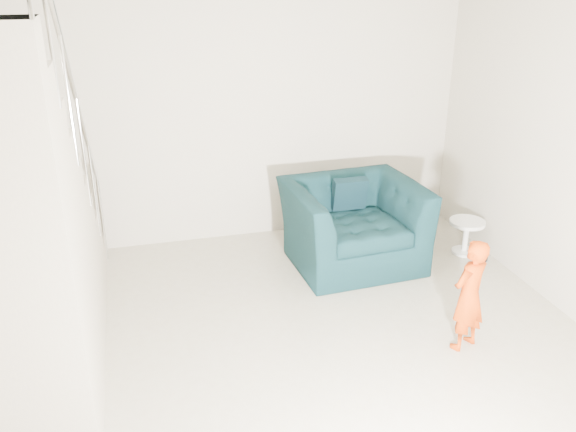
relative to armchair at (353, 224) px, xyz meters
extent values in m
plane|color=gray|center=(-1.00, -1.78, -0.43)|extent=(5.50, 5.50, 0.00)
plane|color=silver|center=(-1.00, -1.78, 2.27)|extent=(5.50, 5.50, 0.00)
plane|color=#BCB499|center=(-1.00, 0.97, 0.92)|extent=(5.00, 0.00, 5.00)
imported|color=black|center=(0.00, 0.00, 0.00)|extent=(1.38, 1.23, 0.85)
imported|color=#9E2605|center=(0.36, -1.66, 0.05)|extent=(0.41, 0.35, 0.96)
cylinder|color=silver|center=(1.25, -0.12, -0.07)|extent=(0.38, 0.38, 0.04)
cylinder|color=silver|center=(1.25, -0.12, -0.26)|extent=(0.06, 0.06, 0.34)
cylinder|color=silver|center=(1.25, -0.12, -0.41)|extent=(0.26, 0.26, 0.03)
cube|color=#ADA089|center=(-3.00, 0.57, -0.29)|extent=(1.00, 0.30, 0.27)
cube|color=#ADA089|center=(-3.00, 0.27, -0.16)|extent=(1.00, 0.30, 0.54)
cube|color=#ADA089|center=(-3.00, -0.03, -0.02)|extent=(1.00, 0.30, 0.81)
cube|color=#ADA089|center=(-3.00, -0.33, 0.11)|extent=(1.00, 0.30, 1.08)
cube|color=#ADA089|center=(-3.00, -0.63, 0.25)|extent=(1.00, 0.30, 1.35)
cube|color=#ADA089|center=(-3.00, -0.93, 0.38)|extent=(1.00, 0.30, 1.62)
cube|color=#ADA089|center=(-3.00, -1.23, 0.52)|extent=(1.00, 0.30, 1.89)
cube|color=#ADA089|center=(-3.00, -1.53, 0.65)|extent=(1.00, 0.30, 2.16)
cylinder|color=silver|center=(-2.50, -0.78, 1.82)|extent=(0.04, 3.03, 2.73)
cylinder|color=silver|center=(-2.50, 0.72, 0.07)|extent=(0.04, 0.04, 1.00)
cube|color=black|center=(0.04, 0.25, 0.24)|extent=(0.36, 0.17, 0.36)
cube|color=black|center=(-0.54, 0.02, 0.11)|extent=(0.05, 0.45, 0.51)
cube|color=black|center=(0.44, -1.67, 0.41)|extent=(0.04, 0.05, 0.10)
camera|label=1|loc=(-2.11, -5.36, 2.53)|focal=38.00mm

